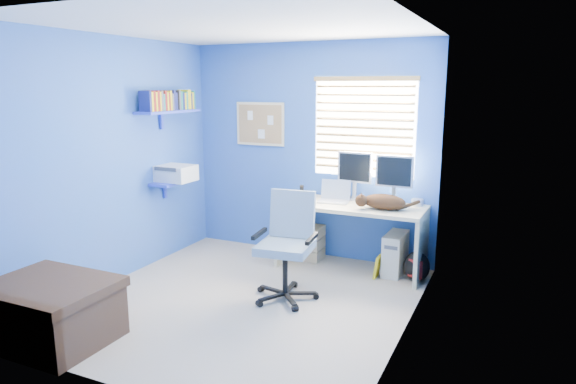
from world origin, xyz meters
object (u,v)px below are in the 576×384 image
at_px(laptop, 334,192).
at_px(office_chair, 287,259).
at_px(tower_pc, 395,254).
at_px(cat, 384,202).
at_px(desk, 350,237).

height_order(laptop, office_chair, office_chair).
height_order(laptop, tower_pc, laptop).
relative_size(cat, tower_pc, 1.01).
bearing_deg(office_chair, cat, 52.74).
bearing_deg(cat, desk, 144.58).
relative_size(desk, cat, 3.51).
bearing_deg(tower_pc, office_chair, -125.42).
relative_size(desk, office_chair, 1.56).
relative_size(cat, office_chair, 0.44).
xyz_separation_m(laptop, tower_pc, (0.70, 0.05, -0.62)).
relative_size(laptop, office_chair, 0.32).
bearing_deg(laptop, desk, -15.79).
xyz_separation_m(cat, office_chair, (-0.69, -0.91, -0.44)).
bearing_deg(cat, tower_pc, 30.83).
bearing_deg(tower_pc, cat, -123.69).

